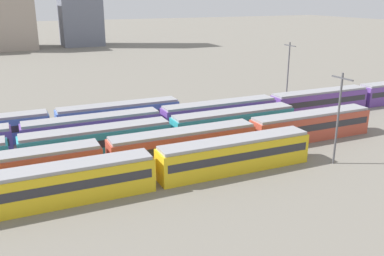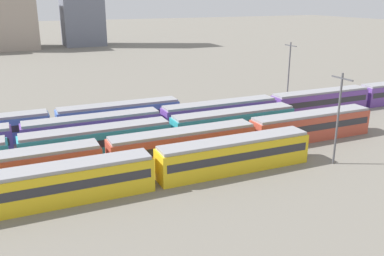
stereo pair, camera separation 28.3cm
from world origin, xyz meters
name	(u,v)px [view 1 (the left image)]	position (x,y,z in m)	size (l,w,h in m)	color
train_track_0	(60,184)	(14.73, 0.00, 1.90)	(55.80, 3.06, 3.75)	yellow
train_track_1	(105,157)	(20.19, 5.20, 1.90)	(74.70, 3.06, 3.75)	#BC4C38
train_track_2	(98,142)	(20.54, 10.40, 1.90)	(55.80, 3.06, 3.75)	teal
train_track_3	(272,107)	(49.45, 15.60, 1.90)	(112.50, 3.06, 3.75)	#6B429E
catenary_pole_0	(338,115)	(45.18, -3.07, 5.91)	(0.24, 3.20, 10.71)	#4C4C51
catenary_pole_1	(288,69)	(58.45, 24.04, 5.99)	(0.24, 3.20, 10.86)	#4C4C51
distant_building_2	(11,14)	(16.15, 132.14, 12.38)	(15.47, 19.37, 24.76)	#A89989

